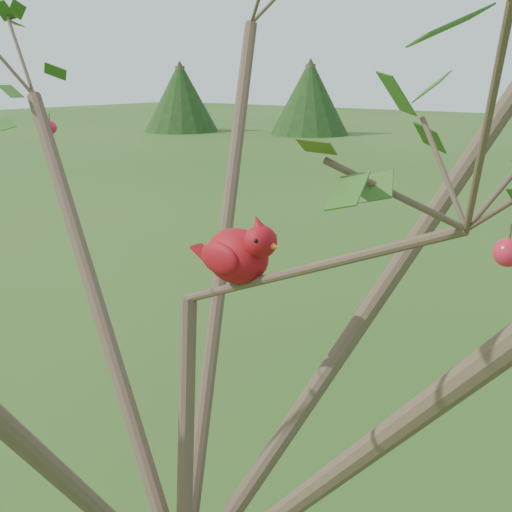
# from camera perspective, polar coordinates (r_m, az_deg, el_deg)

# --- Properties ---
(crabapple_tree) EXTENTS (2.35, 2.05, 2.95)m
(crabapple_tree) POSITION_cam_1_polar(r_m,az_deg,el_deg) (1.20, -7.70, 1.64)
(crabapple_tree) COLOR #3F3122
(crabapple_tree) RESTS_ON ground
(cardinal) EXTENTS (0.23, 0.12, 0.16)m
(cardinal) POSITION_cam_1_polar(r_m,az_deg,el_deg) (1.24, -1.45, 0.18)
(cardinal) COLOR #A00D15
(cardinal) RESTS_ON ground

